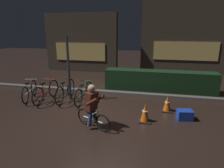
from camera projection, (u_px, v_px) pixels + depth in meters
ground_plane at (102, 116)px, 6.07m from camera, size 40.00×40.00×0.00m
sidewalk_curb at (115, 93)px, 8.13m from camera, size 12.00×0.24×0.12m
hedge_row at (159, 81)px, 8.49m from camera, size 4.80×0.70×0.90m
storefront_left at (81, 43)px, 12.32m from camera, size 4.69×0.54×3.66m
storefront_right at (186, 38)px, 11.55m from camera, size 5.34×0.54×4.38m
street_post at (69, 69)px, 7.20m from camera, size 0.10×0.10×2.42m
parked_bike_leftmost at (30, 91)px, 7.46m from camera, size 0.55×1.57×0.75m
parked_bike_left_mid at (46, 92)px, 7.30m from camera, size 0.46×1.72×0.79m
parked_bike_center_left at (65, 91)px, 7.34m from camera, size 0.46×1.75×0.81m
parked_bike_center_right at (84, 93)px, 7.16m from camera, size 0.46×1.67×0.77m
traffic_cone_near at (145, 113)px, 5.63m from camera, size 0.36×0.36×0.57m
traffic_cone_far at (167, 104)px, 6.37m from camera, size 0.36×0.36×0.54m
blue_crate at (185, 115)px, 5.80m from camera, size 0.49×0.39×0.30m
cyclist at (93, 106)px, 5.22m from camera, size 1.10×0.66×1.25m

